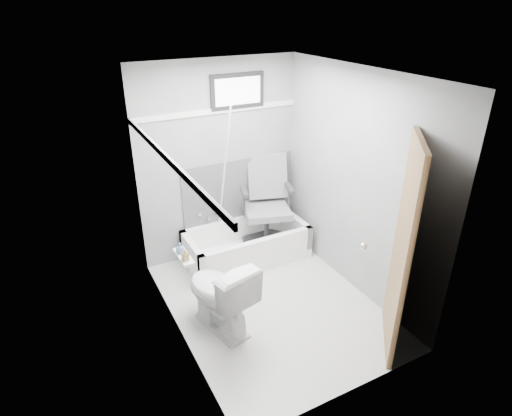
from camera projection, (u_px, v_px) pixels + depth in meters
floor at (271, 304)px, 4.61m from camera, size 2.60×2.60×0.00m
ceiling at (275, 74)px, 3.56m from camera, size 2.60×2.60×0.00m
wall_back at (219, 162)px, 5.12m from camera, size 2.00×0.02×2.40m
wall_front at (363, 273)px, 3.05m from camera, size 2.00×0.02×2.40m
wall_left at (172, 227)px, 3.67m from camera, size 0.02×2.60×2.40m
wall_right at (355, 185)px, 4.50m from camera, size 0.02×2.60×2.40m
bathtub at (247, 244)px, 5.33m from camera, size 1.50×0.70×0.42m
office_chair at (267, 204)px, 5.27m from camera, size 0.80×0.80×1.12m
toilet at (219, 294)px, 4.13m from camera, size 0.62×0.88×0.79m
door at (450, 260)px, 3.56m from camera, size 0.78×0.78×2.00m
window at (237, 91)px, 4.85m from camera, size 0.66×0.04×0.40m
backerboard at (239, 189)px, 5.39m from camera, size 1.50×0.02×0.78m
trim_back at (218, 111)px, 4.84m from camera, size 2.00×0.02×0.06m
trim_left at (167, 158)px, 3.40m from camera, size 0.02×2.60×0.06m
pole at (223, 181)px, 4.97m from camera, size 0.02×0.56×1.88m
shelf at (184, 257)px, 3.80m from camera, size 0.10×0.32×0.02m
soap_bottle_a at (185, 255)px, 3.70m from camera, size 0.06×0.06×0.12m
soap_bottle_b at (180, 248)px, 3.82m from camera, size 0.11×0.11×0.10m
faucet at (207, 215)px, 5.30m from camera, size 0.26×0.10×0.16m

